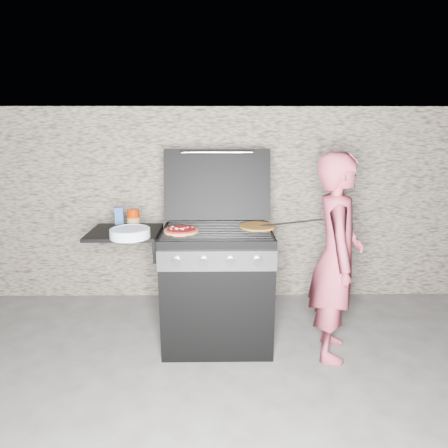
{
  "coord_description": "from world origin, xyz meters",
  "views": [
    {
      "loc": [
        0.01,
        -2.79,
        1.66
      ],
      "look_at": [
        0.05,
        0.0,
        0.95
      ],
      "focal_mm": 32.0,
      "sensor_mm": 36.0,
      "label": 1
    }
  ],
  "objects_px": {
    "gas_grill": "(184,288)",
    "sauce_jar": "(133,218)",
    "pizza_topped": "(181,230)",
    "person": "(336,258)"
  },
  "relations": [
    {
      "from": "gas_grill",
      "to": "sauce_jar",
      "type": "xyz_separation_m",
      "value": [
        -0.37,
        0.08,
        0.52
      ]
    },
    {
      "from": "pizza_topped",
      "to": "sauce_jar",
      "type": "relative_size",
      "value": 1.72
    },
    {
      "from": "pizza_topped",
      "to": "person",
      "type": "relative_size",
      "value": 0.16
    },
    {
      "from": "pizza_topped",
      "to": "person",
      "type": "distance_m",
      "value": 1.11
    },
    {
      "from": "gas_grill",
      "to": "person",
      "type": "xyz_separation_m",
      "value": [
        1.09,
        -0.14,
        0.28
      ]
    },
    {
      "from": "gas_grill",
      "to": "pizza_topped",
      "type": "xyz_separation_m",
      "value": [
        -0.0,
        -0.07,
        0.47
      ]
    },
    {
      "from": "pizza_topped",
      "to": "person",
      "type": "xyz_separation_m",
      "value": [
        1.09,
        -0.07,
        -0.19
      ]
    },
    {
      "from": "sauce_jar",
      "to": "person",
      "type": "relative_size",
      "value": 0.1
    },
    {
      "from": "sauce_jar",
      "to": "person",
      "type": "xyz_separation_m",
      "value": [
        1.46,
        -0.23,
        -0.23
      ]
    },
    {
      "from": "gas_grill",
      "to": "sauce_jar",
      "type": "height_order",
      "value": "sauce_jar"
    }
  ]
}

